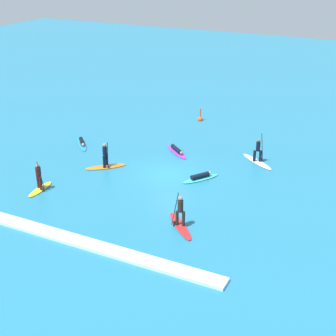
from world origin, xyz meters
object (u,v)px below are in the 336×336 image
Objects in this scene: surfer_on_blue_board at (82,143)px; surfer_on_red_board at (180,219)px; surfer_on_yellow_board at (40,183)px; surfer_on_orange_board at (105,161)px; surfer_on_white_board at (257,157)px; surfer_on_purple_board at (177,151)px; marker_buoy at (200,119)px; surfer_on_teal_board at (200,177)px.

surfer_on_red_board reaches higher than surfer_on_blue_board.
surfer_on_yellow_board is 10.08m from surfer_on_red_board.
surfer_on_orange_board is (1.83, 4.92, -0.07)m from surfer_on_yellow_board.
surfer_on_red_board is at bearing -59.26° from surfer_on_white_board.
surfer_on_blue_board is at bearing -126.27° from surfer_on_purple_board.
marker_buoy is (-6.32, 17.66, -0.28)m from surfer_on_red_board.
surfer_on_purple_board is at bearing -79.87° from marker_buoy.
surfer_on_red_board reaches higher than surfer_on_yellow_board.
surfer_on_teal_board is 6.94m from surfer_on_orange_board.
surfer_on_white_board is at bearing 59.25° from surfer_on_blue_board.
surfer_on_orange_board is at bearing 133.20° from surfer_on_teal_board.
surfer_on_blue_board is at bearing -131.62° from surfer_on_white_board.
surfer_on_purple_board is 7.92m from marker_buoy.
surfer_on_red_board is (1.42, -6.24, 0.31)m from surfer_on_teal_board.
surfer_on_white_board is 1.23× the size of surfer_on_yellow_board.
surfer_on_white_board is 6.13m from surfer_on_purple_board.
surfer_on_teal_board is 5.04m from surfer_on_purple_board.
surfer_on_white_board reaches higher than marker_buoy.
surfer_on_purple_board is at bearing -134.64° from surfer_on_white_board.
surfer_on_white_board is at bearing 48.30° from surfer_on_purple_board.
surfer_on_yellow_board is at bearing 158.56° from surfer_on_teal_board.
surfer_on_yellow_board is 17.91m from marker_buoy.
surfer_on_teal_board is at bearing -33.56° from surfer_on_orange_board.
surfer_on_yellow_board is (-11.21, -10.63, 0.08)m from surfer_on_white_board.
surfer_on_teal_board reaches higher than surfer_on_purple_board.
surfer_on_purple_board is 2.22× the size of marker_buoy.
surfer_on_teal_board is 10.59m from surfer_on_yellow_board.
marker_buoy reaches higher than surfer_on_blue_board.
surfer_on_teal_board is 2.17× the size of marker_buoy.
surfer_on_orange_board is at bearing -98.72° from marker_buoy.
surfer_on_blue_board is at bearing -168.89° from surfer_on_yellow_board.
surfer_on_red_board is at bearing 14.75° from surfer_on_blue_board.
surfer_on_teal_board reaches higher than surfer_on_blue_board.
surfer_on_teal_board is 1.03× the size of surfer_on_orange_board.
surfer_on_orange_board reaches higher than surfer_on_purple_board.
marker_buoy is (-7.45, 6.88, -0.27)m from surfer_on_white_board.
surfer_on_teal_board is 5.21m from surfer_on_white_board.
surfer_on_yellow_board is at bearing -99.78° from surfer_on_white_board.
surfer_on_white_board is at bearing 4.05° from surfer_on_teal_board.
marker_buoy is (-1.39, 7.80, 0.04)m from surfer_on_purple_board.
surfer_on_teal_board is at bearing -31.52° from surfer_on_red_board.
surfer_on_yellow_board is 5.25m from surfer_on_orange_board.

